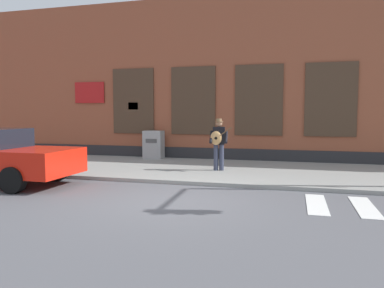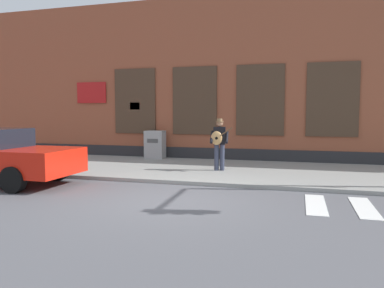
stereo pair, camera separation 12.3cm
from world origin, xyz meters
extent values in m
plane|color=#56565B|center=(0.00, 0.00, 0.00)|extent=(160.00, 160.00, 0.00)
cube|color=gray|center=(0.00, 4.25, 0.05)|extent=(28.00, 5.00, 0.11)
cube|color=brown|center=(0.00, 8.75, 3.28)|extent=(28.00, 4.00, 6.57)
cube|color=#28282B|center=(0.00, 6.73, 0.28)|extent=(28.00, 0.04, 0.55)
cube|color=#473323|center=(-3.92, 6.72, 2.45)|extent=(1.83, 0.06, 2.71)
cube|color=black|center=(-3.92, 6.71, 2.45)|extent=(1.71, 0.03, 2.59)
cube|color=#473323|center=(-1.31, 6.72, 2.45)|extent=(1.83, 0.06, 2.71)
cube|color=black|center=(-1.31, 6.71, 2.45)|extent=(1.71, 0.03, 2.59)
cube|color=#473323|center=(1.31, 6.72, 2.45)|extent=(1.83, 0.06, 2.71)
cube|color=black|center=(1.31, 6.71, 2.45)|extent=(1.71, 0.03, 2.59)
cube|color=#473323|center=(3.92, 6.72, 2.45)|extent=(1.83, 0.06, 2.71)
cube|color=black|center=(3.92, 6.71, 2.45)|extent=(1.71, 0.03, 2.59)
cube|color=red|center=(-5.97, 6.71, 2.84)|extent=(1.40, 0.04, 0.90)
cube|color=yellow|center=(-3.92, 6.70, 2.25)|extent=(0.44, 0.02, 0.30)
cube|color=silver|center=(3.15, 0.45, 0.01)|extent=(0.42, 1.90, 0.01)
cube|color=silver|center=(4.11, 0.45, 0.01)|extent=(0.42, 1.90, 0.01)
cube|color=silver|center=(-3.02, 1.10, 0.74)|extent=(0.06, 0.24, 0.12)
cube|color=silver|center=(-3.03, -0.04, 0.74)|extent=(0.06, 0.24, 0.12)
cylinder|color=black|center=(-3.95, 1.40, 0.33)|extent=(0.66, 0.24, 0.66)
cylinder|color=black|center=(-3.96, -0.34, 0.33)|extent=(0.66, 0.24, 0.66)
cylinder|color=#33384C|center=(0.40, 3.93, 0.53)|extent=(0.15, 0.15, 0.85)
cylinder|color=#33384C|center=(0.23, 3.89, 0.53)|extent=(0.15, 0.15, 0.85)
cube|color=black|center=(0.31, 3.92, 1.23)|extent=(0.41, 0.27, 0.56)
sphere|color=#9E7051|center=(0.31, 3.92, 1.62)|extent=(0.22, 0.22, 0.22)
cylinder|color=olive|center=(0.31, 3.92, 1.68)|extent=(0.28, 0.28, 0.02)
cylinder|color=olive|center=(0.31, 3.92, 1.73)|extent=(0.18, 0.18, 0.09)
cylinder|color=black|center=(0.57, 3.85, 1.19)|extent=(0.16, 0.52, 0.39)
cylinder|color=black|center=(0.09, 3.79, 1.19)|extent=(0.16, 0.52, 0.39)
ellipsoid|color=tan|center=(0.26, 3.73, 1.16)|extent=(0.37, 0.17, 0.44)
cylinder|color=black|center=(0.27, 3.67, 1.16)|extent=(0.09, 0.02, 0.09)
cylinder|color=brown|center=(0.52, 3.75, 1.34)|extent=(0.47, 0.10, 0.34)
cube|color=#9E9E9E|center=(-2.86, 6.30, 0.67)|extent=(0.77, 0.52, 1.13)
cube|color=#4C4C4C|center=(-2.86, 6.03, 0.84)|extent=(0.46, 0.02, 0.16)
camera|label=1|loc=(2.65, -7.89, 1.98)|focal=35.00mm
camera|label=2|loc=(2.77, -7.86, 1.98)|focal=35.00mm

